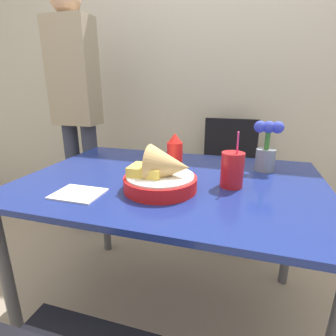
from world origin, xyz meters
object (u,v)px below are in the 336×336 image
Objects in this scene: chair_far_window at (228,167)px; ketchup_bottle at (175,154)px; food_basket at (163,175)px; flower_vase at (266,148)px; drink_cup at (232,171)px; person_standing at (76,100)px.

chair_far_window is 4.74× the size of ketchup_bottle.
ketchup_bottle is (-0.20, -0.83, 0.30)m from chair_far_window.
food_basket is 0.54m from flower_vase.
flower_vase is at bearing 61.86° from drink_cup.
food_basket is 0.16× the size of person_standing.
drink_cup reaches higher than food_basket.
person_standing is (-0.89, 0.75, 0.22)m from food_basket.
flower_vase is at bearing 43.70° from food_basket.
flower_vase is (0.20, -0.67, 0.32)m from chair_far_window.
drink_cup is (0.07, -0.93, 0.27)m from chair_far_window.
chair_far_window is 0.97m from drink_cup.
person_standing is at bearing 139.82° from food_basket.
chair_far_window is 3.85× the size of drink_cup.
flower_vase reaches higher than food_basket.
flower_vase is at bearing 20.74° from ketchup_bottle.
ketchup_bottle is at bearing 158.24° from drink_cup.
food_basket is 1.19m from person_standing.
chair_far_window is 3.74× the size of flower_vase.
food_basket is (-0.19, -1.05, 0.27)m from chair_far_window.
food_basket is at bearing -40.18° from person_standing.
flower_vase is at bearing -73.11° from chair_far_window.
flower_vase is 0.13× the size of person_standing.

